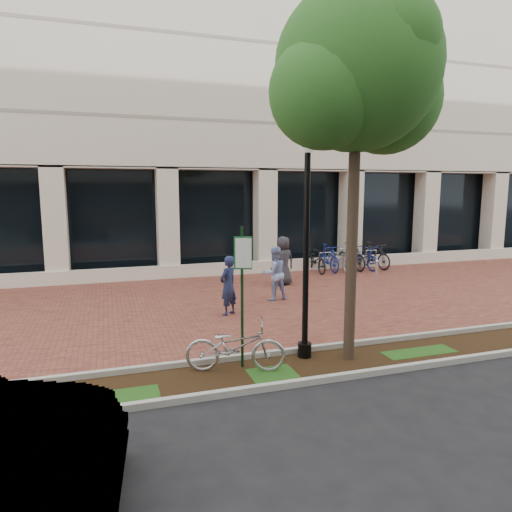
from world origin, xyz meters
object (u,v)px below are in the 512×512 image
object	(u,v)px
street_tree	(359,80)
pedestrian_mid	(274,273)
parking_sign	(242,281)
locked_bicycle	(235,346)
lamppost	(306,235)
bike_rack_cluster	(345,258)
bollard	(377,272)
pedestrian_left	(228,286)
pedestrian_right	(283,261)

from	to	relation	value
street_tree	pedestrian_mid	world-z (taller)	street_tree
parking_sign	locked_bicycle	world-z (taller)	parking_sign
lamppost	bike_rack_cluster	size ratio (longest dim) A/B	1.24
pedestrian_mid	bollard	distance (m)	4.31
parking_sign	street_tree	distance (m)	4.34
locked_bicycle	bike_rack_cluster	world-z (taller)	bike_rack_cluster
pedestrian_left	pedestrian_mid	world-z (taller)	pedestrian_mid
lamppost	pedestrian_right	xyz separation A→B (m)	(2.19, 6.76, -1.63)
street_tree	bike_rack_cluster	bearing A→B (deg)	61.50
bike_rack_cluster	lamppost	bearing A→B (deg)	-127.36
pedestrian_right	parking_sign	bearing A→B (deg)	55.85
bike_rack_cluster	bollard	bearing A→B (deg)	-102.28
pedestrian_mid	bike_rack_cluster	xyz separation A→B (m)	(4.67, 3.97, -0.29)
bollard	lamppost	bearing A→B (deg)	-133.40
locked_bicycle	pedestrian_right	bearing A→B (deg)	-9.14
parking_sign	bike_rack_cluster	xyz separation A→B (m)	(7.14, 8.84, -1.17)
parking_sign	bollard	distance (m)	8.89
locked_bicycle	pedestrian_right	distance (m)	7.97
street_tree	bike_rack_cluster	size ratio (longest dim) A/B	1.99
lamppost	locked_bicycle	world-z (taller)	lamppost
pedestrian_left	pedestrian_mid	distance (m)	2.14
pedestrian_left	bike_rack_cluster	xyz separation A→B (m)	(6.45, 5.16, -0.28)
pedestrian_right	bike_rack_cluster	xyz separation A→B (m)	(3.59, 1.96, -0.34)
locked_bicycle	bike_rack_cluster	xyz separation A→B (m)	(7.32, 8.99, 0.05)
lamppost	pedestrian_left	bearing A→B (deg)	100.65
locked_bicycle	pedestrian_right	size ratio (longest dim) A/B	1.07
lamppost	bike_rack_cluster	distance (m)	10.65
pedestrian_mid	bike_rack_cluster	world-z (taller)	pedestrian_mid
lamppost	bollard	world-z (taller)	lamppost
lamppost	street_tree	size ratio (longest dim) A/B	0.62
parking_sign	pedestrian_right	xyz separation A→B (m)	(3.55, 6.88, -0.83)
lamppost	locked_bicycle	distance (m)	2.55
locked_bicycle	bike_rack_cluster	distance (m)	11.59
lamppost	pedestrian_mid	size ratio (longest dim) A/B	2.66
street_tree	bike_rack_cluster	xyz separation A→B (m)	(4.91, 9.05, -4.89)
lamppost	locked_bicycle	bearing A→B (deg)	-170.30
street_tree	pedestrian_mid	size ratio (longest dim) A/B	4.30
parking_sign	pedestrian_left	xyz separation A→B (m)	(0.69, 3.68, -0.89)
lamppost	bollard	xyz separation A→B (m)	(5.32, 5.63, -2.03)
locked_bicycle	parking_sign	bearing A→B (deg)	-32.89
pedestrian_mid	pedestrian_right	distance (m)	2.28
pedestrian_mid	bike_rack_cluster	distance (m)	6.13
parking_sign	bike_rack_cluster	bearing A→B (deg)	73.55
lamppost	pedestrian_right	distance (m)	7.30
street_tree	pedestrian_mid	distance (m)	6.85
parking_sign	pedestrian_left	distance (m)	3.85
lamppost	pedestrian_mid	distance (m)	5.16
pedestrian_mid	street_tree	bearing A→B (deg)	79.97
lamppost	bollard	distance (m)	8.00
pedestrian_left	bollard	distance (m)	6.34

